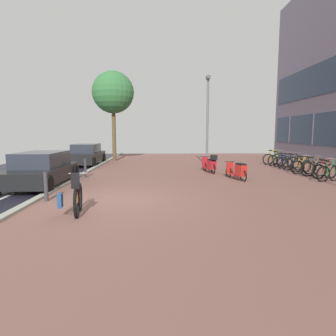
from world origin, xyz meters
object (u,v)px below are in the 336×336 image
(bicycle_rack_08, at_px, (277,160))
(scooter_near, at_px, (238,171))
(bicycle_rack_00, at_px, (329,173))
(bicycle_rack_01, at_px, (324,171))
(bicycle_rack_06, at_px, (288,163))
(bollard_near, at_px, (46,187))
(parked_car_near, at_px, (41,169))
(bicycle_rack_09, at_px, (273,159))
(lamp_post, at_px, (207,117))
(bicycle_rack_07, at_px, (283,162))
(street_tree, at_px, (113,93))
(bicycle_rack_03, at_px, (303,167))
(parked_car_far, at_px, (86,155))
(scooter_mid, at_px, (210,164))
(bicycle_rack_02, at_px, (314,169))
(bicycle_rack_04, at_px, (301,166))
(bollard_far, at_px, (85,168))
(bicycle_foreground, at_px, (76,198))
(bicycle_rack_05, at_px, (293,164))

(bicycle_rack_08, relative_size, scooter_near, 0.82)
(bicycle_rack_00, bearing_deg, bicycle_rack_01, 73.32)
(bicycle_rack_06, xyz_separation_m, bollard_near, (-10.91, -7.68, 0.10))
(parked_car_near, bearing_deg, scooter_near, 7.50)
(bicycle_rack_09, xyz_separation_m, lamp_post, (-4.50, -0.88, 2.69))
(bicycle_rack_07, distance_m, scooter_near, 6.09)
(scooter_near, xyz_separation_m, street_tree, (-6.81, 8.83, 4.54))
(bicycle_rack_01, xyz_separation_m, bicycle_rack_03, (-0.23, 1.46, 0.01))
(bicycle_rack_07, distance_m, parked_car_far, 12.42)
(bicycle_rack_06, bearing_deg, scooter_mid, -161.74)
(bicycle_rack_08, xyz_separation_m, scooter_near, (-3.95, -5.33, 0.04))
(bicycle_rack_06, xyz_separation_m, scooter_mid, (-4.81, -1.59, 0.10))
(parked_car_far, bearing_deg, bicycle_rack_02, -24.30)
(bicycle_rack_06, bearing_deg, scooter_near, -135.80)
(bicycle_rack_04, distance_m, scooter_near, 4.71)
(bicycle_rack_03, xyz_separation_m, parked_car_near, (-11.97, -2.75, 0.28))
(bicycle_rack_00, xyz_separation_m, bicycle_rack_06, (0.17, 4.39, -0.00))
(bicycle_rack_04, xyz_separation_m, bollard_near, (-10.98, -6.22, 0.12))
(lamp_post, bearing_deg, parked_car_far, 170.62)
(bicycle_rack_01, relative_size, bicycle_rack_09, 0.93)
(bicycle_rack_07, bearing_deg, parked_car_near, -154.96)
(parked_car_near, distance_m, bollard_far, 2.32)
(bicycle_rack_03, distance_m, bicycle_rack_04, 0.78)
(parked_car_far, bearing_deg, bicycle_rack_07, -8.65)
(bicycle_rack_06, relative_size, bicycle_rack_09, 0.96)
(bicycle_rack_03, relative_size, bicycle_rack_07, 1.06)
(bicycle_rack_09, bearing_deg, scooter_near, -123.16)
(bicycle_rack_02, bearing_deg, bicycle_rack_09, 89.82)
(bicycle_foreground, bearing_deg, lamp_post, 64.04)
(bicycle_rack_03, height_order, parked_car_near, parked_car_near)
(bicycle_rack_02, distance_m, bollard_near, 11.87)
(bicycle_rack_09, height_order, parked_car_near, parked_car_near)
(scooter_near, height_order, scooter_mid, scooter_mid)
(scooter_near, bearing_deg, parked_car_far, 142.03)
(bicycle_rack_00, xyz_separation_m, scooter_near, (-3.81, 0.52, 0.05))
(bollard_near, bearing_deg, bicycle_rack_07, 37.62)
(bicycle_foreground, bearing_deg, bollard_far, 102.26)
(scooter_near, distance_m, parked_car_near, 8.25)
(bicycle_rack_04, distance_m, parked_car_near, 12.71)
(bicycle_rack_01, bearing_deg, bicycle_rack_09, 90.60)
(scooter_mid, xyz_separation_m, bollard_far, (-6.10, -1.42, -0.01))
(bicycle_foreground, height_order, bicycle_rack_02, bicycle_foreground)
(bicycle_rack_04, bearing_deg, bicycle_foreground, -141.69)
(bicycle_rack_00, xyz_separation_m, bollard_near, (-10.74, -3.29, 0.10))
(bicycle_rack_09, bearing_deg, bollard_far, -154.50)
(scooter_mid, bearing_deg, bicycle_rack_09, 38.27)
(bicycle_rack_01, relative_size, bicycle_rack_07, 1.02)
(bicycle_rack_00, bearing_deg, bicycle_rack_03, 90.33)
(bicycle_rack_03, height_order, lamp_post, lamp_post)
(bicycle_rack_01, relative_size, bicycle_rack_05, 0.94)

